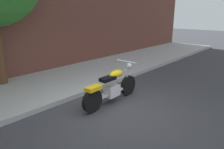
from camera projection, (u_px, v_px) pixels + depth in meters
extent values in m
plane|color=#38383D|center=(118.00, 113.00, 5.39)|extent=(60.00, 60.00, 0.00)
cube|color=#A5A5A5|center=(52.00, 84.00, 7.38)|extent=(25.38, 3.17, 0.14)
cylinder|color=black|center=(128.00, 85.00, 6.49)|extent=(0.63, 0.13, 0.63)
cylinder|color=black|center=(92.00, 101.00, 5.34)|extent=(0.63, 0.13, 0.63)
cube|color=silver|center=(112.00, 91.00, 5.90)|extent=(0.45, 0.29, 0.32)
cube|color=silver|center=(112.00, 93.00, 5.92)|extent=(1.42, 0.12, 0.06)
ellipsoid|color=yellow|center=(116.00, 74.00, 5.90)|extent=(0.53, 0.27, 0.22)
cube|color=black|center=(108.00, 79.00, 5.66)|extent=(0.49, 0.25, 0.10)
cube|color=yellow|center=(93.00, 88.00, 5.28)|extent=(0.45, 0.25, 0.10)
cylinder|color=silver|center=(127.00, 77.00, 6.37)|extent=(0.27, 0.06, 0.58)
cylinder|color=silver|center=(126.00, 61.00, 6.18)|extent=(0.05, 0.70, 0.04)
sphere|color=silver|center=(129.00, 66.00, 6.33)|extent=(0.17, 0.17, 0.17)
cylinder|color=silver|center=(102.00, 95.00, 5.85)|extent=(0.80, 0.11, 0.09)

